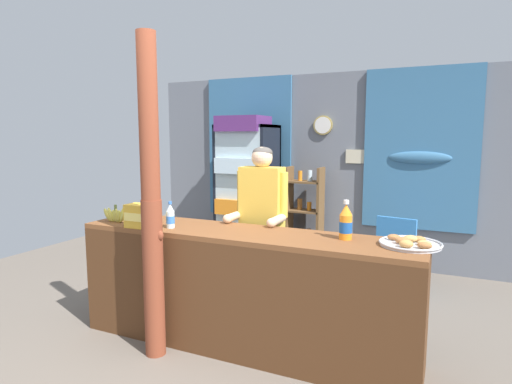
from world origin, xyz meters
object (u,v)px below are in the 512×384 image
at_px(stall_counter, 236,281).
at_px(banana_bunch, 115,215).
at_px(soda_bottle_orange_soda, 346,223).
at_px(timber_post, 151,207).
at_px(plastic_lawn_chair, 399,249).
at_px(bottle_shelf_rack, 304,214).
at_px(snack_box_choco_powder, 140,216).
at_px(pastry_tray, 410,243).
at_px(shopkeeper, 262,214).
at_px(soda_bottle_lime_soda, 147,212).
at_px(soda_bottle_water, 170,217).
at_px(drink_fridge, 246,183).

relative_size(stall_counter, banana_bunch, 10.01).
relative_size(soda_bottle_orange_soda, banana_bunch, 1.05).
relative_size(timber_post, plastic_lawn_chair, 2.87).
relative_size(bottle_shelf_rack, snack_box_choco_powder, 6.08).
xyz_separation_m(plastic_lawn_chair, pastry_tray, (0.24, -1.71, 0.49)).
distance_m(stall_counter, timber_post, 0.88).
relative_size(shopkeeper, snack_box_choco_powder, 7.52).
relative_size(soda_bottle_orange_soda, pastry_tray, 0.69).
relative_size(stall_counter, pastry_tray, 6.59).
height_order(soda_bottle_lime_soda, pastry_tray, soda_bottle_lime_soda).
relative_size(bottle_shelf_rack, banana_bunch, 4.71).
bearing_deg(banana_bunch, soda_bottle_lime_soda, 27.54).
bearing_deg(pastry_tray, plastic_lawn_chair, 97.91).
xyz_separation_m(bottle_shelf_rack, soda_bottle_water, (-0.33, -2.54, 0.37)).
bearing_deg(bottle_shelf_rack, timber_post, -96.06).
bearing_deg(stall_counter, soda_bottle_orange_soda, 13.70).
distance_m(soda_bottle_lime_soda, soda_bottle_water, 0.37).
height_order(soda_bottle_water, pastry_tray, soda_bottle_water).
height_order(stall_counter, soda_bottle_water, soda_bottle_water).
bearing_deg(stall_counter, bottle_shelf_rack, 96.10).
relative_size(plastic_lawn_chair, banana_bunch, 3.09).
height_order(drink_fridge, soda_bottle_water, drink_fridge).
height_order(stall_counter, pastry_tray, pastry_tray).
relative_size(snack_box_choco_powder, pastry_tray, 0.51).
distance_m(soda_bottle_orange_soda, soda_bottle_water, 1.42).
relative_size(plastic_lawn_chair, pastry_tray, 2.03).
xyz_separation_m(drink_fridge, pastry_tray, (2.27, -2.09, -0.10)).
distance_m(drink_fridge, soda_bottle_water, 2.32).
xyz_separation_m(plastic_lawn_chair, snack_box_choco_powder, (-1.87, -1.99, 0.56)).
xyz_separation_m(shopkeeper, soda_bottle_lime_soda, (-0.90, -0.50, 0.03)).
height_order(soda_bottle_orange_soda, snack_box_choco_powder, soda_bottle_orange_soda).
height_order(plastic_lawn_chair, pastry_tray, pastry_tray).
bearing_deg(drink_fridge, plastic_lawn_chair, -10.43).
distance_m(stall_counter, snack_box_choco_powder, 0.98).
bearing_deg(plastic_lawn_chair, bottle_shelf_rack, 153.97).
bearing_deg(shopkeeper, timber_post, -119.50).
relative_size(snack_box_choco_powder, banana_bunch, 0.77).
relative_size(timber_post, shopkeeper, 1.52).
height_order(bottle_shelf_rack, soda_bottle_orange_soda, bottle_shelf_rack).
height_order(drink_fridge, shopkeeper, drink_fridge).
xyz_separation_m(bottle_shelf_rack, pastry_tray, (1.53, -2.34, 0.30)).
xyz_separation_m(soda_bottle_orange_soda, soda_bottle_water, (-1.41, -0.21, -0.03)).
xyz_separation_m(bottle_shelf_rack, soda_bottle_orange_soda, (1.07, -2.33, 0.40)).
relative_size(plastic_lawn_chair, soda_bottle_water, 3.88).
xyz_separation_m(stall_counter, bottle_shelf_rack, (-0.27, 2.53, 0.09)).
distance_m(stall_counter, banana_bunch, 1.27).
bearing_deg(banana_bunch, shopkeeper, 28.80).
relative_size(stall_counter, shopkeeper, 1.72).
bearing_deg(pastry_tray, stall_counter, -171.66).
xyz_separation_m(soda_bottle_lime_soda, soda_bottle_water, (0.35, -0.13, 0.01)).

